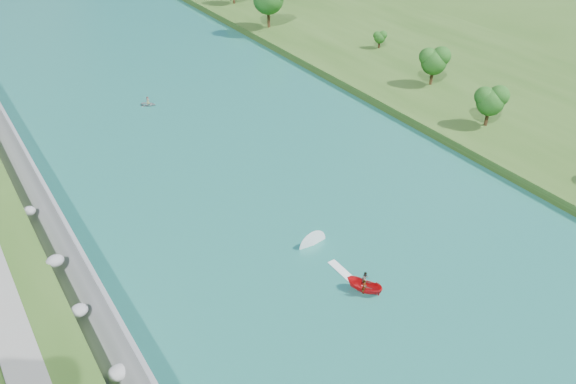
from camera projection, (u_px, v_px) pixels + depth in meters
ground at (387, 294)px, 56.65m from camera, size 260.00×260.00×0.00m
river_water at (279, 199)px, 70.37m from camera, size 55.00×240.00×0.10m
berm_east at (530, 101)px, 92.66m from camera, size 44.00×240.00×1.50m
riprap_bank at (71, 271)px, 56.87m from camera, size 4.06×236.00×4.33m
trees_east at (413, 56)px, 94.50m from camera, size 18.57×138.35×11.72m
motorboat at (352, 276)px, 57.85m from camera, size 3.60×18.75×2.01m
raft at (148, 103)px, 92.51m from camera, size 3.06×3.03×1.51m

